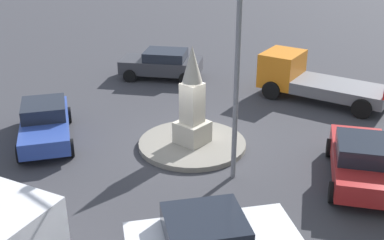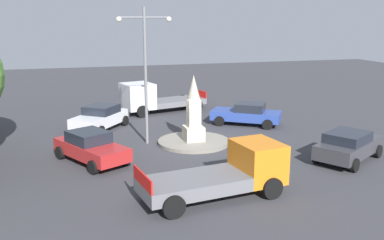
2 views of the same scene
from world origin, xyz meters
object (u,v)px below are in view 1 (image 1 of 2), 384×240
(car_blue_near_island, at_px, (45,122))
(car_red_waiting, at_px, (361,160))
(monument, at_px, (192,102))
(car_dark_grey_far_side, at_px, (162,64))
(streetlamp, at_px, (238,45))
(truck_orange_approaching, at_px, (309,79))

(car_blue_near_island, bearing_deg, car_red_waiting, 25.61)
(monument, height_order, car_dark_grey_far_side, monument)
(car_blue_near_island, xyz_separation_m, car_dark_grey_far_side, (-1.82, 8.09, 0.04))
(monument, height_order, car_blue_near_island, monument)
(car_red_waiting, distance_m, car_blue_near_island, 11.19)
(monument, xyz_separation_m, streetlamp, (2.44, -0.78, 2.65))
(car_blue_near_island, bearing_deg, streetlamp, 19.13)
(car_dark_grey_far_side, bearing_deg, truck_orange_approaching, 18.21)
(truck_orange_approaching, bearing_deg, car_red_waiting, -49.03)
(monument, relative_size, truck_orange_approaching, 0.61)
(car_dark_grey_far_side, bearing_deg, streetlamp, -32.96)
(monument, height_order, car_red_waiting, monument)
(car_blue_near_island, height_order, car_dark_grey_far_side, car_dark_grey_far_side)
(streetlamp, bearing_deg, monument, 162.25)
(streetlamp, height_order, car_red_waiting, streetlamp)
(streetlamp, xyz_separation_m, truck_orange_approaching, (-1.69, 8.01, -3.47))
(streetlamp, distance_m, car_blue_near_island, 8.21)
(monument, bearing_deg, car_blue_near_island, -144.68)
(car_red_waiting, bearing_deg, truck_orange_approaching, 130.97)
(streetlamp, height_order, car_blue_near_island, streetlamp)
(car_dark_grey_far_side, bearing_deg, monument, -37.78)
(streetlamp, distance_m, car_dark_grey_far_side, 11.05)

